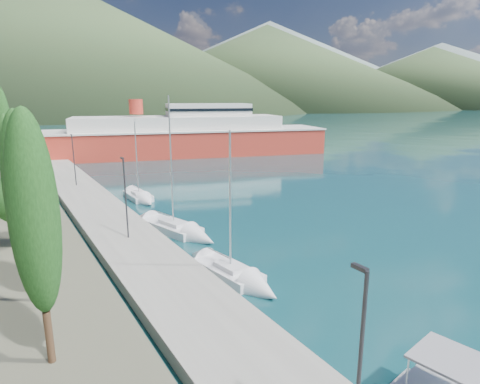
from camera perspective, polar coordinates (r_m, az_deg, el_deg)
ground at (r=134.86m, az=-24.45°, el=7.49°), size 1400.00×1400.00×0.00m
quay at (r=41.52m, az=-19.64°, el=-2.39°), size 5.00×88.00×0.80m
hills_far at (r=654.25m, az=-18.57°, el=18.57°), size 1480.00×900.00×180.00m
hills_near at (r=404.35m, az=-15.65°, el=18.35°), size 1010.00×520.00×115.00m
tree_row at (r=46.54m, az=-30.27°, el=5.21°), size 4.02×62.03×11.62m
lamp_posts at (r=30.39m, az=-15.83°, el=-0.55°), size 0.15×44.47×6.06m
sailboat_near at (r=24.85m, az=0.68°, el=-12.53°), size 3.09×7.25×10.09m
sailboat_mid at (r=33.23m, az=-7.66°, el=-5.77°), size 4.40×8.71×12.12m
sailboat_far at (r=44.83m, az=-13.67°, el=-1.01°), size 2.15×6.40×9.35m
ferry at (r=79.29m, az=-8.46°, el=7.69°), size 57.87×26.98×11.27m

